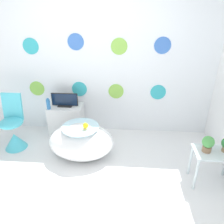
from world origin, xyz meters
TOP-DOWN VIEW (x-y plane):
  - ground_plane at (0.00, 0.00)m, footprint 12.00×12.00m
  - wall_back_dotted at (0.00, 1.69)m, footprint 4.87×0.05m
  - bathtub at (-0.13, 0.83)m, footprint 0.96×0.65m
  - rubber_duck at (-0.04, 0.77)m, footprint 0.08×0.09m
  - chair at (-1.25, 0.99)m, footprint 0.36×0.36m
  - tv_cabinet at (-0.52, 1.46)m, footprint 0.57×0.36m
  - tv at (-0.52, 1.46)m, footprint 0.44×0.12m
  - vase at (-0.76, 1.33)m, footprint 0.06×0.06m
  - side_table at (1.62, 0.42)m, footprint 0.51×0.33m
  - potted_plant_left at (1.50, 0.43)m, footprint 0.14×0.14m

SIDE VIEW (x-z plane):
  - ground_plane at x=0.00m, z-range 0.00..0.00m
  - tv_cabinet at x=-0.52m, z-range 0.00..0.54m
  - bathtub at x=-0.13m, z-range 0.00..0.54m
  - chair at x=-1.25m, z-range -0.16..0.73m
  - side_table at x=1.62m, z-range 0.15..0.64m
  - rubber_duck at x=-0.04m, z-range 0.54..0.63m
  - potted_plant_left at x=1.50m, z-range 0.49..0.70m
  - vase at x=-0.76m, z-range 0.53..0.72m
  - tv at x=-0.52m, z-range 0.52..0.76m
  - wall_back_dotted at x=0.00m, z-range 0.00..2.60m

